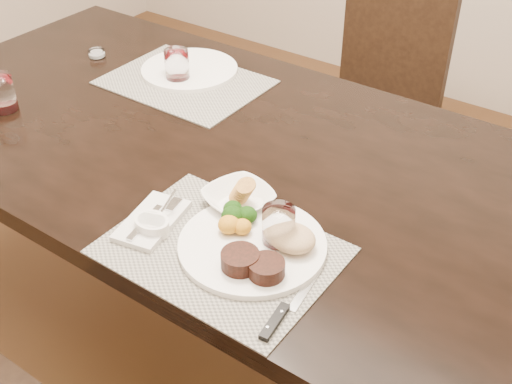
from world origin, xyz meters
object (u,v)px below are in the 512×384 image
Objects in this scene: far_plate at (189,69)px; chair_far at (378,92)px; steak_knife at (282,313)px; wine_glass_near at (278,230)px; cracker_bowl at (239,198)px; dinner_plate at (257,244)px.

chair_far is at bearing 63.40° from far_plate.
chair_far is 1.44m from steak_knife.
wine_glass_near is at bearing -37.45° from far_plate.
chair_far reaches higher than cracker_bowl.
cracker_bowl is (-0.12, 0.10, 0.00)m from dinner_plate.
wine_glass_near is (-0.11, 0.16, 0.04)m from steak_knife.
dinner_plate is at bearing -39.57° from cracker_bowl.
cracker_bowl is at bearing 132.68° from steak_knife.
steak_knife is at bearing -71.35° from chair_far.
dinner_plate is 0.05m from wine_glass_near.
steak_knife is 1.18× the size of cracker_bowl.
cracker_bowl reaches higher than dinner_plate.
chair_far is 2.96× the size of dinner_plate.
chair_far reaches higher than steak_knife.
chair_far is 1.17m from cracker_bowl.
far_plate is (-0.67, 0.52, -0.03)m from wine_glass_near.
chair_far is 4.93× the size of cracker_bowl.
steak_knife is 1.03m from far_plate.
cracker_bowl is (0.19, -1.12, 0.27)m from chair_far.
dinner_plate is 3.29× the size of wine_glass_near.
wine_glass_near reaches higher than cracker_bowl.
chair_far reaches higher than wine_glass_near.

